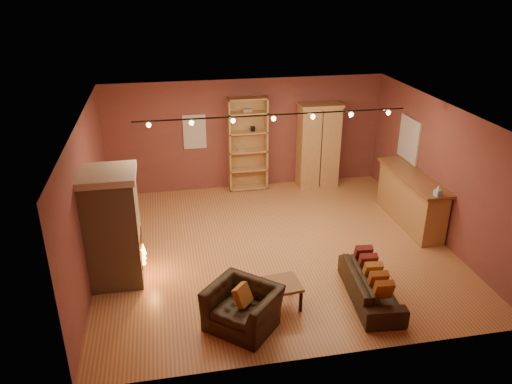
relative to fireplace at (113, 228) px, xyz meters
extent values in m
plane|color=#A4663A|center=(3.04, 0.60, -1.06)|extent=(7.00, 7.00, 0.00)
plane|color=brown|center=(3.04, 0.60, 1.74)|extent=(7.00, 7.00, 0.00)
cube|color=brown|center=(3.04, 3.85, 0.34)|extent=(7.00, 0.02, 2.80)
cube|color=brown|center=(-0.46, 0.60, 0.34)|extent=(0.02, 6.50, 2.80)
cube|color=brown|center=(6.54, 0.60, 0.34)|extent=(0.02, 6.50, 2.80)
cube|color=tan|center=(-0.01, 0.00, -0.06)|extent=(0.90, 0.90, 2.00)
cube|color=beige|center=(-0.01, 0.00, 1.00)|extent=(0.98, 0.98, 0.12)
cube|color=black|center=(0.40, 0.00, -0.46)|extent=(0.10, 0.65, 0.55)
cone|color=orange|center=(0.46, 0.00, -0.58)|extent=(0.10, 0.10, 0.22)
cube|color=silver|center=(1.74, 3.83, 0.49)|extent=(0.56, 0.04, 0.86)
cube|color=tan|center=(3.04, 3.83, 0.14)|extent=(0.98, 0.04, 2.39)
cube|color=tan|center=(2.57, 3.66, 0.14)|extent=(0.04, 0.38, 2.39)
cube|color=tan|center=(3.51, 3.66, 0.14)|extent=(0.04, 0.38, 2.39)
cube|color=gray|center=(2.88, 3.66, 0.01)|extent=(0.18, 0.12, 0.05)
cube|color=black|center=(3.17, 3.66, 0.54)|extent=(0.10, 0.10, 0.12)
cube|color=tan|center=(3.04, 3.66, -1.02)|extent=(0.98, 0.38, 0.04)
cube|color=tan|center=(3.04, 3.66, -0.52)|extent=(0.98, 0.38, 0.03)
cube|color=tan|center=(3.04, 3.66, -0.03)|extent=(0.98, 0.38, 0.04)
cube|color=tan|center=(3.04, 3.66, 0.46)|extent=(0.98, 0.38, 0.04)
cube|color=tan|center=(3.04, 3.66, 0.95)|extent=(0.98, 0.38, 0.04)
cube|color=tan|center=(3.04, 3.66, 1.31)|extent=(0.98, 0.38, 0.04)
cube|color=tan|center=(4.86, 3.57, 0.00)|extent=(1.01, 0.55, 2.12)
cube|color=brown|center=(4.86, 3.30, 0.00)|extent=(0.02, 0.01, 2.02)
cube|color=tan|center=(4.86, 3.57, 1.09)|extent=(1.07, 0.61, 0.06)
cube|color=tan|center=(6.24, 1.10, -0.52)|extent=(0.51, 2.26, 1.08)
cube|color=brown|center=(6.24, 1.10, 0.05)|extent=(0.63, 2.38, 0.06)
cube|color=#92CCEA|center=(6.19, 0.03, 0.14)|extent=(0.15, 0.15, 0.12)
cone|color=white|center=(6.19, 0.03, 0.25)|extent=(0.08, 0.08, 0.10)
cube|color=silver|center=(6.51, 2.00, 0.59)|extent=(0.05, 0.90, 1.00)
imported|color=black|center=(4.28, -1.44, -0.71)|extent=(0.67, 1.81, 0.69)
cube|color=#9D531F|center=(4.23, -1.98, -0.49)|extent=(0.32, 0.26, 0.36)
cube|color=#9D531F|center=(4.26, -1.71, -0.49)|extent=(0.32, 0.26, 0.36)
cube|color=#B0732D|center=(4.28, -1.44, -0.49)|extent=(0.32, 0.26, 0.36)
cube|color=maroon|center=(4.30, -1.16, -0.49)|extent=(0.32, 0.26, 0.36)
cube|color=maroon|center=(4.33, -0.89, -0.49)|extent=(0.32, 0.26, 0.36)
imported|color=black|center=(2.01, -1.73, -0.60)|extent=(1.25, 1.22, 0.92)
cube|color=#B0732D|center=(2.01, -1.73, -0.48)|extent=(0.37, 0.38, 0.34)
cube|color=brown|center=(2.74, -1.33, -0.64)|extent=(0.64, 0.64, 0.05)
cube|color=black|center=(2.50, -1.57, -0.87)|extent=(0.05, 0.05, 0.39)
cube|color=black|center=(2.99, -1.57, -0.87)|extent=(0.05, 0.05, 0.39)
cube|color=black|center=(2.50, -1.09, -0.87)|extent=(0.05, 0.05, 0.39)
cube|color=black|center=(2.99, -1.09, -0.87)|extent=(0.05, 0.05, 0.39)
cylinder|color=black|center=(3.04, 0.80, 1.66)|extent=(5.20, 0.03, 0.03)
sphere|color=#FFD88C|center=(0.74, 0.80, 1.59)|extent=(0.09, 0.09, 0.09)
sphere|color=#FFD88C|center=(1.51, 0.80, 1.59)|extent=(0.09, 0.09, 0.09)
sphere|color=#FFD88C|center=(2.27, 0.80, 1.59)|extent=(0.09, 0.09, 0.09)
sphere|color=#FFD88C|center=(3.04, 0.80, 1.59)|extent=(0.09, 0.09, 0.09)
sphere|color=#FFD88C|center=(3.81, 0.80, 1.59)|extent=(0.09, 0.09, 0.09)
sphere|color=#FFD88C|center=(4.57, 0.80, 1.59)|extent=(0.09, 0.09, 0.09)
sphere|color=#FFD88C|center=(5.34, 0.80, 1.59)|extent=(0.09, 0.09, 0.09)
camera|label=1|loc=(1.01, -8.07, 4.13)|focal=35.00mm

